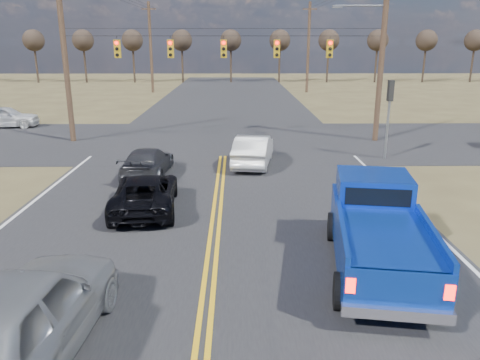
{
  "coord_description": "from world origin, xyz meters",
  "views": [
    {
      "loc": [
        0.66,
        -9.42,
        5.67
      ],
      "look_at": [
        0.79,
        4.68,
        1.5
      ],
      "focal_mm": 35.0,
      "sensor_mm": 36.0,
      "label": 1
    }
  ],
  "objects_px": {
    "silver_suv": "(20,317)",
    "black_suv": "(145,193)",
    "white_car_queue": "(253,150)",
    "dgrey_car_queue": "(147,162)",
    "cross_car_west": "(5,117)",
    "pickup_truck": "(378,230)"
  },
  "relations": [
    {
      "from": "dgrey_car_queue",
      "to": "cross_car_west",
      "type": "bearing_deg",
      "value": -43.15
    },
    {
      "from": "pickup_truck",
      "to": "white_car_queue",
      "type": "distance_m",
      "value": 11.07
    },
    {
      "from": "pickup_truck",
      "to": "silver_suv",
      "type": "height_order",
      "value": "pickup_truck"
    },
    {
      "from": "white_car_queue",
      "to": "dgrey_car_queue",
      "type": "distance_m",
      "value": 5.07
    },
    {
      "from": "dgrey_car_queue",
      "to": "cross_car_west",
      "type": "height_order",
      "value": "cross_car_west"
    },
    {
      "from": "white_car_queue",
      "to": "cross_car_west",
      "type": "relative_size",
      "value": 1.01
    },
    {
      "from": "black_suv",
      "to": "cross_car_west",
      "type": "bearing_deg",
      "value": -57.6
    },
    {
      "from": "silver_suv",
      "to": "white_car_queue",
      "type": "xyz_separation_m",
      "value": [
        4.73,
        14.34,
        -0.2
      ]
    },
    {
      "from": "black_suv",
      "to": "dgrey_car_queue",
      "type": "relative_size",
      "value": 1.06
    },
    {
      "from": "black_suv",
      "to": "white_car_queue",
      "type": "bearing_deg",
      "value": -127.77
    },
    {
      "from": "silver_suv",
      "to": "black_suv",
      "type": "relative_size",
      "value": 1.19
    },
    {
      "from": "black_suv",
      "to": "white_car_queue",
      "type": "distance_m",
      "value": 7.4
    },
    {
      "from": "pickup_truck",
      "to": "white_car_queue",
      "type": "height_order",
      "value": "pickup_truck"
    },
    {
      "from": "black_suv",
      "to": "dgrey_car_queue",
      "type": "xyz_separation_m",
      "value": [
        -0.71,
        4.35,
        -0.01
      ]
    },
    {
      "from": "white_car_queue",
      "to": "cross_car_west",
      "type": "bearing_deg",
      "value": -23.0
    },
    {
      "from": "black_suv",
      "to": "pickup_truck",
      "type": "bearing_deg",
      "value": 141.53
    },
    {
      "from": "black_suv",
      "to": "white_car_queue",
      "type": "height_order",
      "value": "white_car_queue"
    },
    {
      "from": "white_car_queue",
      "to": "dgrey_car_queue",
      "type": "xyz_separation_m",
      "value": [
        -4.71,
        -1.87,
        -0.11
      ]
    },
    {
      "from": "black_suv",
      "to": "white_car_queue",
      "type": "xyz_separation_m",
      "value": [
        4.0,
        6.22,
        0.1
      ]
    },
    {
      "from": "pickup_truck",
      "to": "white_car_queue",
      "type": "xyz_separation_m",
      "value": [
        -2.78,
        10.71,
        -0.33
      ]
    },
    {
      "from": "silver_suv",
      "to": "dgrey_car_queue",
      "type": "bearing_deg",
      "value": -85.76
    },
    {
      "from": "black_suv",
      "to": "silver_suv",
      "type": "bearing_deg",
      "value": 79.89
    }
  ]
}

